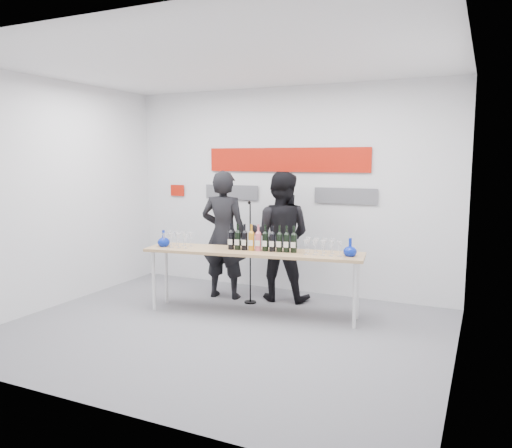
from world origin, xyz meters
name	(u,v)px	position (x,y,z in m)	size (l,w,h in m)	color
ground	(222,330)	(0.00, 0.00, 0.00)	(5.00, 5.00, 0.00)	slate
back_wall	(286,190)	(0.00, 2.00, 1.50)	(5.00, 0.04, 3.00)	silver
signage	(282,170)	(-0.06, 1.97, 1.81)	(3.38, 0.02, 0.79)	#B31607
tasting_table	(253,255)	(0.07, 0.68, 0.76)	(2.81, 0.98, 0.83)	tan
wine_bottles	(262,238)	(0.18, 0.71, 0.99)	(0.89, 0.21, 0.33)	black
decanter_left	(164,238)	(-1.12, 0.46, 0.93)	(0.16, 0.16, 0.21)	#08209E
decanter_right	(350,247)	(1.27, 0.84, 0.93)	(0.16, 0.16, 0.21)	#08209E
glasses_left	(178,240)	(-0.94, 0.52, 0.92)	(0.39, 0.27, 0.18)	silver
glasses_right	(322,247)	(0.93, 0.81, 0.92)	(0.48, 0.27, 0.18)	silver
presenter_left	(224,235)	(-0.64, 1.23, 0.90)	(0.66, 0.43, 1.80)	black
presenter_right	(280,236)	(0.12, 1.48, 0.90)	(0.87, 0.68, 1.79)	black
mic_stand	(250,272)	(-0.18, 1.13, 0.43)	(0.16, 0.16, 1.41)	black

